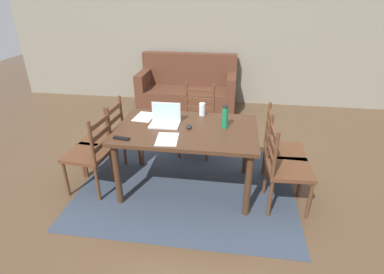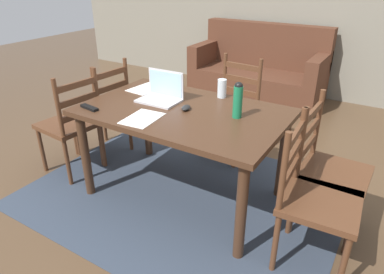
# 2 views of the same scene
# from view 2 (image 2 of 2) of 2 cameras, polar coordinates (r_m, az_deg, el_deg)

# --- Properties ---
(ground_plane) EXTENTS (14.00, 14.00, 0.00)m
(ground_plane) POSITION_cam_2_polar(r_m,az_deg,el_deg) (2.92, -1.32, -9.27)
(ground_plane) COLOR brown
(area_rug) EXTENTS (2.45, 1.89, 0.01)m
(area_rug) POSITION_cam_2_polar(r_m,az_deg,el_deg) (2.92, -1.32, -9.22)
(area_rug) COLOR #333D4C
(area_rug) RESTS_ON ground
(dining_table) EXTENTS (1.51, 0.95, 0.75)m
(dining_table) POSITION_cam_2_polar(r_m,az_deg,el_deg) (2.60, -1.46, 2.63)
(dining_table) COLOR #422819
(dining_table) RESTS_ON ground
(chair_left_far) EXTENTS (0.47, 0.47, 0.95)m
(chair_left_far) POSITION_cam_2_polar(r_m,az_deg,el_deg) (3.43, -14.50, 4.28)
(chair_left_far) COLOR #56331E
(chair_left_far) RESTS_ON ground
(chair_right_near) EXTENTS (0.46, 0.46, 0.95)m
(chair_right_near) POSITION_cam_2_polar(r_m,az_deg,el_deg) (2.20, 19.42, -9.70)
(chair_right_near) COLOR #56331E
(chair_right_near) RESTS_ON ground
(chair_left_near) EXTENTS (0.48, 0.48, 0.95)m
(chair_left_near) POSITION_cam_2_polar(r_m,az_deg,el_deg) (3.20, -19.27, 2.00)
(chair_left_near) COLOR #56331E
(chair_left_near) RESTS_ON ground
(chair_right_far) EXTENTS (0.45, 0.45, 0.95)m
(chair_right_far) POSITION_cam_2_polar(r_m,az_deg,el_deg) (2.52, 21.50, -5.12)
(chair_right_far) COLOR #56331E
(chair_right_far) RESTS_ON ground
(chair_far_head) EXTENTS (0.48, 0.48, 0.95)m
(chair_far_head) POSITION_cam_2_polar(r_m,az_deg,el_deg) (3.36, 6.51, 4.49)
(chair_far_head) COLOR #56331E
(chair_far_head) RESTS_ON ground
(couch) EXTENTS (1.80, 0.80, 1.00)m
(couch) POSITION_cam_2_polar(r_m,az_deg,el_deg) (5.06, 10.92, 10.43)
(couch) COLOR #512D1E
(couch) RESTS_ON ground
(laptop) EXTENTS (0.32, 0.23, 0.23)m
(laptop) POSITION_cam_2_polar(r_m,az_deg,el_deg) (2.74, -4.98, 7.24)
(laptop) COLOR silver
(laptop) RESTS_ON dining_table
(water_bottle) EXTENTS (0.06, 0.06, 0.26)m
(water_bottle) POSITION_cam_2_polar(r_m,az_deg,el_deg) (2.40, 7.57, 6.17)
(water_bottle) COLOR #197247
(water_bottle) RESTS_ON dining_table
(drinking_glass) EXTENTS (0.07, 0.07, 0.15)m
(drinking_glass) POSITION_cam_2_polar(r_m,az_deg,el_deg) (2.80, 4.96, 7.98)
(drinking_glass) COLOR silver
(drinking_glass) RESTS_ON dining_table
(computer_mouse) EXTENTS (0.08, 0.11, 0.03)m
(computer_mouse) POSITION_cam_2_polar(r_m,az_deg,el_deg) (2.55, -0.99, 4.85)
(computer_mouse) COLOR black
(computer_mouse) RESTS_ON dining_table
(tv_remote) EXTENTS (0.17, 0.07, 0.02)m
(tv_remote) POSITION_cam_2_polar(r_m,az_deg,el_deg) (2.68, -16.57, 4.67)
(tv_remote) COLOR black
(tv_remote) RESTS_ON dining_table
(paper_stack_left) EXTENTS (0.23, 0.31, 0.00)m
(paper_stack_left) POSITION_cam_2_polar(r_m,az_deg,el_deg) (2.43, -8.20, 3.06)
(paper_stack_left) COLOR white
(paper_stack_left) RESTS_ON dining_table
(paper_stack_right) EXTENTS (0.24, 0.31, 0.00)m
(paper_stack_right) POSITION_cam_2_polar(r_m,az_deg,el_deg) (3.04, -7.63, 7.92)
(paper_stack_right) COLOR white
(paper_stack_right) RESTS_ON dining_table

